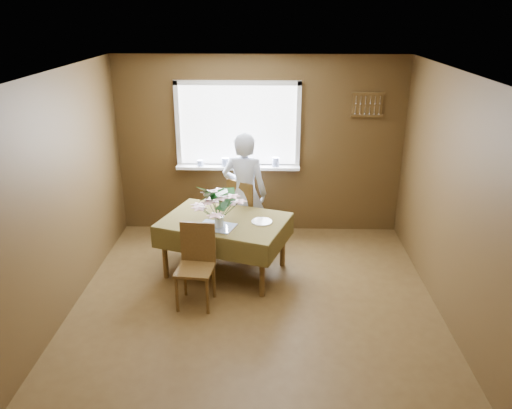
{
  "coord_description": "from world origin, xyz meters",
  "views": [
    {
      "loc": [
        0.15,
        -4.54,
        3.07
      ],
      "look_at": [
        0.0,
        0.55,
        1.05
      ],
      "focal_mm": 35.0,
      "sensor_mm": 36.0,
      "label": 1
    }
  ],
  "objects_px": {
    "chair_far": "(245,211)",
    "flower_bouquet": "(219,203)",
    "dining_table": "(224,226)",
    "seated_woman": "(245,193)",
    "chair_near": "(196,261)"
  },
  "relations": [
    {
      "from": "dining_table",
      "to": "seated_woman",
      "type": "height_order",
      "value": "seated_woman"
    },
    {
      "from": "chair_far",
      "to": "seated_woman",
      "type": "xyz_separation_m",
      "value": [
        -0.0,
        -0.05,
        0.28
      ]
    },
    {
      "from": "dining_table",
      "to": "chair_far",
      "type": "distance_m",
      "value": 0.72
    },
    {
      "from": "chair_near",
      "to": "flower_bouquet",
      "type": "xyz_separation_m",
      "value": [
        0.21,
        0.45,
        0.5
      ]
    },
    {
      "from": "chair_near",
      "to": "seated_woman",
      "type": "xyz_separation_m",
      "value": [
        0.46,
        1.3,
        0.31
      ]
    },
    {
      "from": "dining_table",
      "to": "seated_woman",
      "type": "xyz_separation_m",
      "value": [
        0.21,
        0.63,
        0.19
      ]
    },
    {
      "from": "dining_table",
      "to": "chair_far",
      "type": "bearing_deg",
      "value": 91.04
    },
    {
      "from": "dining_table",
      "to": "flower_bouquet",
      "type": "distance_m",
      "value": 0.44
    },
    {
      "from": "seated_woman",
      "to": "chair_near",
      "type": "bearing_deg",
      "value": 82.3
    },
    {
      "from": "chair_near",
      "to": "flower_bouquet",
      "type": "relative_size",
      "value": 1.73
    },
    {
      "from": "chair_far",
      "to": "flower_bouquet",
      "type": "relative_size",
      "value": 1.86
    },
    {
      "from": "seated_woman",
      "to": "chair_far",
      "type": "bearing_deg",
      "value": -80.21
    },
    {
      "from": "dining_table",
      "to": "seated_woman",
      "type": "bearing_deg",
      "value": 90.0
    },
    {
      "from": "chair_near",
      "to": "dining_table",
      "type": "bearing_deg",
      "value": 75.3
    },
    {
      "from": "dining_table",
      "to": "flower_bouquet",
      "type": "height_order",
      "value": "flower_bouquet"
    }
  ]
}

